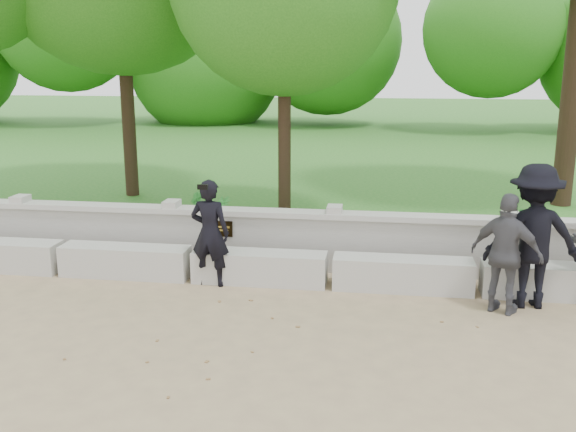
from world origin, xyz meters
TOP-DOWN VIEW (x-y plane):
  - ground at (0.00, 0.00)m, footprint 80.00×80.00m
  - lawn at (0.00, 14.00)m, footprint 40.00×22.00m
  - concrete_bench at (0.00, 1.90)m, footprint 11.90×0.45m
  - parapet_wall at (0.00, 2.60)m, footprint 12.50×0.35m
  - man_main at (0.34, 1.72)m, footprint 0.59×0.53m
  - visitor_mid at (4.59, 1.55)m, footprint 1.25×0.79m
  - visitor_right at (4.22, 1.25)m, footprint 0.96×0.77m
  - shrub_a at (-2.07, 3.30)m, footprint 0.29×0.32m
  - shrub_b at (-0.61, 4.20)m, footprint 0.34×0.38m
  - shrub_c at (4.98, 3.30)m, footprint 0.71×0.72m
  - shrub_d at (0.02, 3.65)m, footprint 0.45×0.45m

SIDE VIEW (x-z plane):
  - ground at x=0.00m, z-range 0.00..0.00m
  - lawn at x=0.00m, z-range 0.00..0.25m
  - concrete_bench at x=0.00m, z-range 0.00..0.45m
  - parapet_wall at x=0.00m, z-range 0.01..0.91m
  - shrub_a at x=-2.07m, z-range 0.25..0.76m
  - shrub_b at x=-0.61m, z-range 0.25..0.80m
  - shrub_d at x=0.02m, z-range 0.25..0.86m
  - shrub_c at x=4.98m, z-range 0.25..0.86m
  - man_main at x=0.34m, z-range 0.00..1.51m
  - visitor_right at x=4.22m, z-range 0.00..1.52m
  - visitor_mid at x=4.59m, z-range 0.00..1.85m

